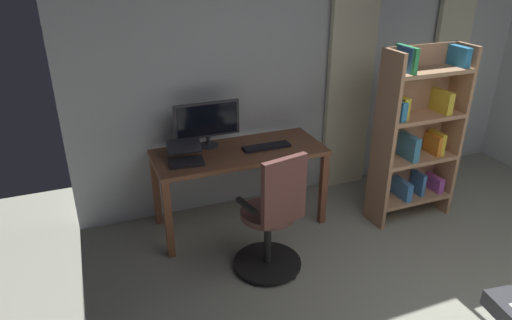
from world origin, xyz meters
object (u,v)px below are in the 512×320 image
office_chair (273,220)px  laptop (185,156)px  desk (239,160)px  computer_keyboard (267,147)px  computer_monitor (207,121)px  bookshelf (415,133)px

office_chair → laptop: office_chair is taller
desk → computer_keyboard: size_ratio=3.52×
laptop → office_chair: bearing=130.2°
desk → computer_monitor: bearing=-41.8°
office_chair → computer_keyboard: bearing=59.2°
computer_monitor → laptop: (0.28, 0.25, -0.19)m
computer_monitor → computer_keyboard: size_ratio=1.37×
desk → laptop: bearing=6.0°
office_chair → computer_monitor: (0.22, -0.99, 0.51)m
office_chair → computer_monitor: size_ratio=1.78×
laptop → bookshelf: (-2.08, 0.38, 0.04)m
computer_monitor → laptop: size_ratio=1.82×
desk → laptop: size_ratio=4.68×
laptop → bookshelf: bearing=176.0°
laptop → desk: bearing=-167.8°
computer_monitor → bookshelf: bookshelf is taller
desk → bookshelf: bearing=164.8°
bookshelf → desk: bearing=-15.2°
office_chair → computer_monitor: 1.13m
desk → computer_monitor: computer_monitor is taller
computer_keyboard → laptop: size_ratio=1.33×
office_chair → bookshelf: bookshelf is taller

